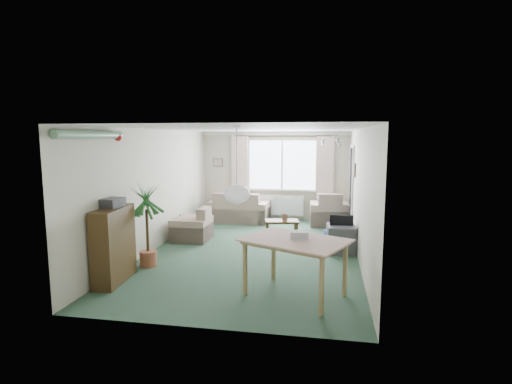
% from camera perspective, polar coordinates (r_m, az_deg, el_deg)
% --- Properties ---
extents(ground, '(6.50, 6.50, 0.00)m').
position_cam_1_polar(ground, '(7.98, -0.38, -8.50)').
color(ground, '#2A4735').
extents(window, '(1.80, 0.03, 1.30)m').
position_cam_1_polar(window, '(10.85, 3.76, 3.88)').
color(window, white).
extents(curtain_rod, '(2.60, 0.03, 0.03)m').
position_cam_1_polar(curtain_rod, '(10.75, 3.75, 7.95)').
color(curtain_rod, black).
extents(curtain_left, '(0.45, 0.08, 2.00)m').
position_cam_1_polar(curtain_left, '(10.96, -2.30, 2.72)').
color(curtain_left, beige).
extents(curtain_right, '(0.45, 0.08, 2.00)m').
position_cam_1_polar(curtain_right, '(10.71, 9.82, 2.49)').
color(curtain_right, beige).
extents(radiator, '(1.20, 0.10, 0.55)m').
position_cam_1_polar(radiator, '(10.94, 3.69, -1.89)').
color(radiator, white).
extents(doorway, '(0.03, 0.95, 2.00)m').
position_cam_1_polar(doorway, '(9.83, 13.46, 0.34)').
color(doorway, black).
extents(pendant_lamp, '(0.36, 0.36, 0.36)m').
position_cam_1_polar(pendant_lamp, '(5.42, -2.73, -0.28)').
color(pendant_lamp, white).
extents(tinsel_garland, '(1.60, 1.60, 0.12)m').
position_cam_1_polar(tinsel_garland, '(6.19, -22.47, 7.58)').
color(tinsel_garland, '#196626').
extents(bauble_cluster_a, '(0.20, 0.20, 0.20)m').
position_cam_1_polar(bauble_cluster_a, '(8.43, 9.54, 7.56)').
color(bauble_cluster_a, silver).
extents(bauble_cluster_b, '(0.20, 0.20, 0.20)m').
position_cam_1_polar(bauble_cluster_b, '(7.23, 11.83, 7.48)').
color(bauble_cluster_b, silver).
extents(wall_picture_back, '(0.28, 0.03, 0.22)m').
position_cam_1_polar(wall_picture_back, '(11.19, -5.46, 4.24)').
color(wall_picture_back, brown).
extents(wall_picture_right, '(0.03, 0.24, 0.30)m').
position_cam_1_polar(wall_picture_right, '(8.78, 13.91, 3.07)').
color(wall_picture_right, brown).
extents(sofa, '(1.62, 0.90, 0.80)m').
position_cam_1_polar(sofa, '(10.69, -2.43, -2.12)').
color(sofa, beige).
rests_on(sofa, ground).
extents(armchair_corner, '(1.01, 0.97, 0.85)m').
position_cam_1_polar(armchair_corner, '(10.42, 10.39, -2.34)').
color(armchair_corner, beige).
rests_on(armchair_corner, ground).
extents(armchair_left, '(0.78, 0.82, 0.72)m').
position_cam_1_polar(armchair_left, '(8.89, -9.17, -4.48)').
color(armchair_left, beige).
rests_on(armchair_left, ground).
extents(coffee_table, '(0.84, 0.57, 0.35)m').
position_cam_1_polar(coffee_table, '(9.28, 3.69, -5.08)').
color(coffee_table, black).
rests_on(coffee_table, ground).
extents(photo_frame, '(0.12, 0.03, 0.16)m').
position_cam_1_polar(photo_frame, '(9.17, 4.15, -3.62)').
color(photo_frame, brown).
rests_on(photo_frame, coffee_table).
extents(bookshelf, '(0.40, 0.98, 1.17)m').
position_cam_1_polar(bookshelf, '(6.63, -19.67, -7.14)').
color(bookshelf, black).
rests_on(bookshelf, ground).
extents(hifi_box, '(0.31, 0.38, 0.14)m').
position_cam_1_polar(hifi_box, '(6.57, -19.90, -1.43)').
color(hifi_box, '#313034').
rests_on(hifi_box, bookshelf).
extents(houseplant, '(0.79, 0.79, 1.47)m').
position_cam_1_polar(houseplant, '(7.18, -15.30, -4.58)').
color(houseplant, '#215E20').
rests_on(houseplant, ground).
extents(dining_table, '(1.53, 1.32, 0.81)m').
position_cam_1_polar(dining_table, '(5.77, 5.57, -10.82)').
color(dining_table, tan).
rests_on(dining_table, ground).
extents(gift_box, '(0.27, 0.21, 0.12)m').
position_cam_1_polar(gift_box, '(5.71, 6.21, -6.19)').
color(gift_box, '#B4B6C0').
rests_on(gift_box, dining_table).
extents(tv_cube, '(0.58, 0.63, 0.54)m').
position_cam_1_polar(tv_cube, '(8.05, 12.04, -6.54)').
color(tv_cube, '#313136').
rests_on(tv_cube, ground).
extents(pet_bed, '(0.59, 0.59, 0.11)m').
position_cam_1_polar(pet_bed, '(9.42, 11.43, -5.75)').
color(pet_bed, navy).
rests_on(pet_bed, ground).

